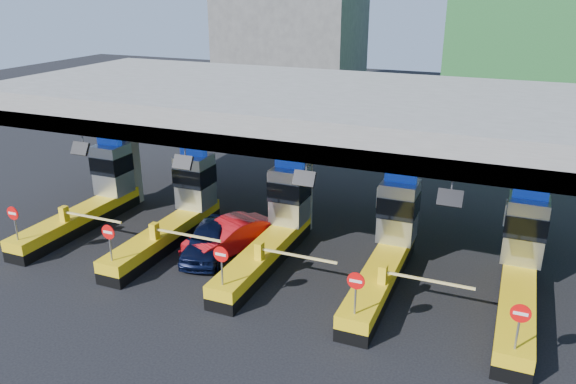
% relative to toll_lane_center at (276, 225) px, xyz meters
% --- Properties ---
extents(ground, '(120.00, 120.00, 0.00)m').
position_rel_toll_lane_center_xyz_m(ground, '(-0.00, -0.28, -1.40)').
color(ground, black).
rests_on(ground, ground).
extents(toll_canopy, '(28.00, 12.09, 7.00)m').
position_rel_toll_lane_center_xyz_m(toll_canopy, '(-0.00, 2.59, 4.74)').
color(toll_canopy, slate).
rests_on(toll_canopy, ground).
extents(toll_lane_far_left, '(4.43, 8.00, 4.16)m').
position_rel_toll_lane_center_xyz_m(toll_lane_far_left, '(-10.00, 0.00, 0.00)').
color(toll_lane_far_left, black).
rests_on(toll_lane_far_left, ground).
extents(toll_lane_left, '(4.43, 8.00, 4.16)m').
position_rel_toll_lane_center_xyz_m(toll_lane_left, '(-5.00, 0.00, 0.00)').
color(toll_lane_left, black).
rests_on(toll_lane_left, ground).
extents(toll_lane_center, '(4.43, 8.00, 4.16)m').
position_rel_toll_lane_center_xyz_m(toll_lane_center, '(0.00, 0.00, 0.00)').
color(toll_lane_center, black).
rests_on(toll_lane_center, ground).
extents(toll_lane_right, '(4.43, 8.00, 4.16)m').
position_rel_toll_lane_center_xyz_m(toll_lane_right, '(5.00, 0.00, 0.00)').
color(toll_lane_right, black).
rests_on(toll_lane_right, ground).
extents(toll_lane_far_right, '(4.43, 8.00, 4.16)m').
position_rel_toll_lane_center_xyz_m(toll_lane_far_right, '(10.00, 0.00, 0.00)').
color(toll_lane_far_right, black).
rests_on(toll_lane_far_right, ground).
extents(bg_building_concrete, '(14.00, 10.00, 18.00)m').
position_rel_toll_lane_center_xyz_m(bg_building_concrete, '(-14.00, 35.72, 7.60)').
color(bg_building_concrete, '#4C4C49').
rests_on(bg_building_concrete, ground).
extents(van, '(2.70, 4.65, 1.49)m').
position_rel_toll_lane_center_xyz_m(van, '(-2.69, -1.20, -0.65)').
color(van, black).
rests_on(van, ground).
extents(red_car, '(3.18, 4.74, 1.48)m').
position_rel_toll_lane_center_xyz_m(red_car, '(-2.04, -0.54, -0.66)').
color(red_car, maroon).
rests_on(red_car, ground).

